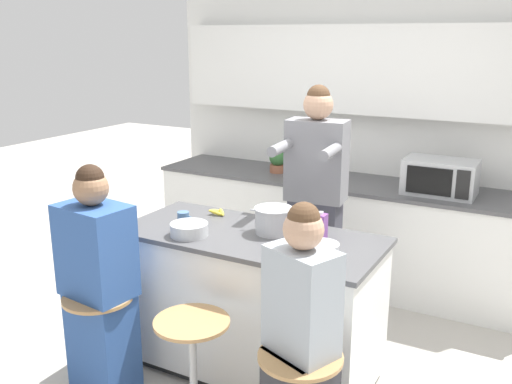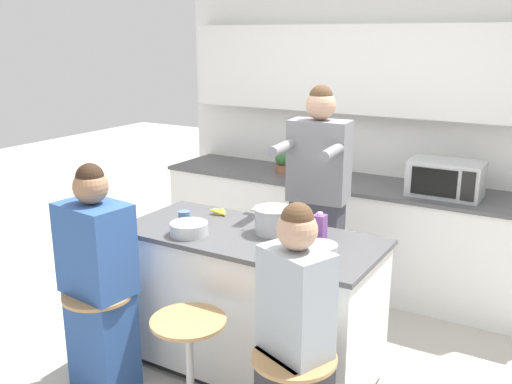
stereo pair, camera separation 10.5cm
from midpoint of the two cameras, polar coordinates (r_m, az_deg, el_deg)
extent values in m
plane|color=#B2ADA3|center=(3.91, -1.36, -17.22)|extent=(16.00, 16.00, 0.00)
cube|color=silver|center=(5.20, 9.89, 6.78)|extent=(3.67, 0.06, 2.70)
cube|color=white|center=(5.04, 9.72, 11.96)|extent=(3.38, 0.16, 0.75)
cube|color=white|center=(5.07, 8.01, -3.99)|extent=(3.38, 0.66, 0.88)
cube|color=#4C4C4F|center=(4.94, 8.21, 0.97)|extent=(3.41, 0.69, 0.03)
cube|color=black|center=(3.90, -1.36, -16.85)|extent=(1.50, 0.62, 0.06)
cube|color=white|center=(3.68, -1.40, -10.88)|extent=(1.58, 0.70, 0.84)
cube|color=#4C4C4F|center=(3.50, -1.45, -4.47)|extent=(1.62, 0.74, 0.03)
cylinder|color=#B7BABC|center=(3.65, -15.99, -14.58)|extent=(0.04, 0.04, 0.61)
cylinder|color=tan|center=(3.51, -16.37, -10.10)|extent=(0.41, 0.41, 0.02)
cylinder|color=#B7BABC|center=(3.29, -7.24, -17.63)|extent=(0.04, 0.04, 0.61)
cylinder|color=tan|center=(3.13, -7.44, -12.79)|extent=(0.41, 0.41, 0.02)
cylinder|color=tan|center=(2.82, 3.35, -16.14)|extent=(0.41, 0.41, 0.02)
cube|color=#383842|center=(4.20, 5.07, -7.27)|extent=(0.37, 0.25, 0.99)
cube|color=slate|center=(3.97, 5.33, 3.14)|extent=(0.43, 0.26, 0.57)
cylinder|color=slate|center=(3.76, 1.63, 4.44)|extent=(0.10, 0.32, 0.07)
cylinder|color=slate|center=(3.65, 6.62, 4.01)|extent=(0.10, 0.32, 0.07)
sphere|color=tan|center=(3.91, 5.47, 8.68)|extent=(0.22, 0.22, 0.20)
sphere|color=#513823|center=(3.90, 5.49, 9.50)|extent=(0.17, 0.17, 0.16)
cube|color=#2D5193|center=(3.68, -15.86, -14.32)|extent=(0.41, 0.31, 0.65)
cube|color=#2D5193|center=(3.43, -16.59, -5.63)|extent=(0.44, 0.33, 0.54)
sphere|color=#936B4C|center=(3.32, -17.08, 0.38)|extent=(0.22, 0.22, 0.20)
sphere|color=black|center=(3.30, -17.15, 1.30)|extent=(0.18, 0.18, 0.16)
cube|color=#9EA8B2|center=(2.72, 3.47, -10.86)|extent=(0.39, 0.33, 0.52)
sphere|color=tan|center=(2.58, 3.60, -3.76)|extent=(0.25, 0.25, 0.19)
sphere|color=#513823|center=(2.57, 3.62, -2.66)|extent=(0.20, 0.20, 0.15)
cylinder|color=#B7BABC|center=(3.50, 0.91, -2.93)|extent=(0.23, 0.23, 0.15)
cylinder|color=#B7BABC|center=(3.47, 0.92, -1.66)|extent=(0.24, 0.24, 0.01)
cylinder|color=#B7BABC|center=(3.54, -1.06, -1.83)|extent=(0.05, 0.01, 0.01)
cylinder|color=#B7BABC|center=(3.42, 2.96, -2.49)|extent=(0.05, 0.01, 0.01)
cylinder|color=#B7BABC|center=(3.49, -7.56, -3.74)|extent=(0.23, 0.23, 0.08)
cylinder|color=#B7BABC|center=(3.21, 5.61, -5.63)|extent=(0.20, 0.20, 0.06)
cylinder|color=#DB4C51|center=(3.10, 2.28, -5.94)|extent=(0.07, 0.07, 0.10)
torus|color=#DB4C51|center=(3.08, 3.09, -6.02)|extent=(0.04, 0.01, 0.04)
cylinder|color=#4C7099|center=(3.69, -8.10, -2.64)|extent=(0.08, 0.08, 0.09)
torus|color=#4C7099|center=(3.66, -7.47, -2.69)|extent=(0.04, 0.01, 0.04)
ellipsoid|color=yellow|center=(3.86, -4.80, -2.08)|extent=(0.10, 0.04, 0.04)
ellipsoid|color=yellow|center=(3.89, -4.88, -1.92)|extent=(0.08, 0.10, 0.04)
ellipsoid|color=yellow|center=(3.87, -4.23, -2.03)|extent=(0.09, 0.09, 0.04)
cube|color=#7A428E|center=(3.40, 5.57, -3.50)|extent=(0.07, 0.07, 0.16)
cylinder|color=white|center=(3.37, 5.61, -2.11)|extent=(0.03, 0.03, 0.02)
cube|color=#B2B5B7|center=(4.65, 17.33, 1.45)|extent=(0.55, 0.34, 0.28)
cube|color=black|center=(4.49, 16.26, 1.06)|extent=(0.34, 0.01, 0.21)
cube|color=black|center=(4.45, 19.34, 0.67)|extent=(0.10, 0.01, 0.22)
cylinder|color=#93563D|center=(5.18, 1.61, 2.37)|extent=(0.15, 0.15, 0.07)
sphere|color=#336633|center=(5.16, 1.62, 3.48)|extent=(0.16, 0.16, 0.16)
camera|label=1|loc=(0.05, -90.87, -0.24)|focal=40.00mm
camera|label=2|loc=(0.05, 89.13, 0.24)|focal=40.00mm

